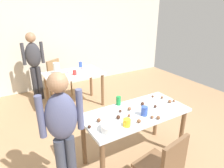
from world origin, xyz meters
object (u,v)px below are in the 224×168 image
at_px(person_adult_far, 34,61).
at_px(mixing_bowl, 111,127).
at_px(pitcher_far, 57,69).
at_px(dining_table_near, 135,119).
at_px(soda_can, 118,101).
at_px(dining_table_far, 74,78).
at_px(person_girl_near, 63,128).
at_px(chair_far_table, 58,76).
at_px(chair_near_table, 164,166).

relative_size(person_adult_far, mixing_bowl, 6.99).
bearing_deg(pitcher_far, person_adult_far, 114.11).
bearing_deg(dining_table_near, soda_can, 106.86).
xyz_separation_m(person_adult_far, soda_can, (0.64, -2.39, -0.10)).
bearing_deg(mixing_bowl, soda_can, 49.53).
height_order(dining_table_near, mixing_bowl, mixing_bowl).
bearing_deg(dining_table_far, person_adult_far, 129.53).
relative_size(dining_table_near, dining_table_far, 1.21).
xyz_separation_m(dining_table_far, person_girl_near, (-0.86, -1.99, 0.24)).
distance_m(dining_table_far, chair_far_table, 0.72).
distance_m(dining_table_far, mixing_bowl, 2.16).
xyz_separation_m(chair_near_table, pitcher_far, (-0.28, 2.71, 0.37)).
bearing_deg(person_girl_near, pitcher_far, 75.21).
bearing_deg(chair_far_table, person_adult_far, 174.07).
xyz_separation_m(chair_near_table, chair_far_table, (-0.11, 3.33, 0.00)).
distance_m(person_adult_far, soda_can, 2.48).
height_order(dining_table_near, soda_can, soda_can).
relative_size(dining_table_near, soda_can, 11.42).
relative_size(chair_near_table, person_girl_near, 0.59).
height_order(dining_table_near, chair_far_table, chair_far_table).
distance_m(dining_table_far, chair_near_table, 2.64).
distance_m(dining_table_far, pitcher_far, 0.40).
xyz_separation_m(dining_table_near, dining_table_far, (-0.12, 1.94, -0.01)).
distance_m(chair_near_table, pitcher_far, 2.75).
bearing_deg(dining_table_far, chair_far_table, 102.20).
height_order(person_girl_near, pitcher_far, person_girl_near).
relative_size(chair_far_table, pitcher_far, 3.67).
height_order(dining_table_near, person_adult_far, person_adult_far).
bearing_deg(chair_near_table, dining_table_near, 77.46).
distance_m(chair_near_table, person_adult_far, 3.45).
relative_size(person_adult_far, soda_can, 12.45).
bearing_deg(pitcher_far, chair_far_table, 75.05).
height_order(dining_table_far, chair_near_table, chair_near_table).
bearing_deg(chair_near_table, pitcher_far, 95.82).
distance_m(dining_table_near, chair_far_table, 2.64).
height_order(person_girl_near, soda_can, person_girl_near).
height_order(person_adult_far, pitcher_far, person_adult_far).
height_order(chair_far_table, pitcher_far, pitcher_far).
height_order(chair_near_table, chair_far_table, same).
bearing_deg(person_girl_near, dining_table_far, 66.65).
bearing_deg(mixing_bowl, person_girl_near, 164.47).
bearing_deg(pitcher_far, dining_table_far, -13.81).
distance_m(dining_table_near, person_girl_near, 1.00).
bearing_deg(pitcher_far, mixing_bowl, -91.44).
height_order(chair_near_table, person_adult_far, person_adult_far).
height_order(chair_near_table, mixing_bowl, chair_near_table).
distance_m(dining_table_near, pitcher_far, 2.07).
distance_m(soda_can, pitcher_far, 1.77).
relative_size(dining_table_near, chair_far_table, 1.60).
bearing_deg(chair_near_table, person_adult_far, 99.63).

